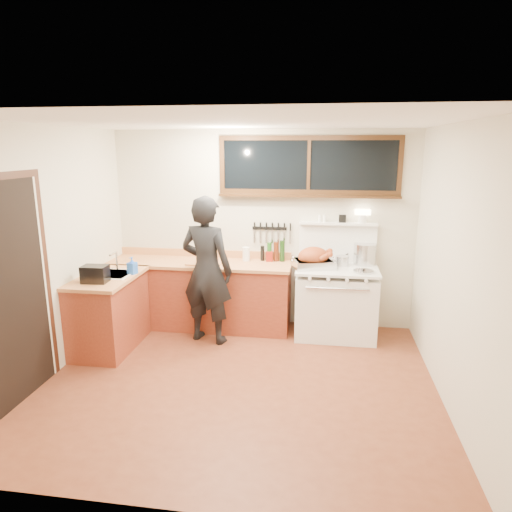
% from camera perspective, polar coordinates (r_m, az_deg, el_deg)
% --- Properties ---
extents(ground_plane, '(4.00, 3.50, 0.02)m').
position_cam_1_polar(ground_plane, '(4.92, -2.11, -15.60)').
color(ground_plane, '#602B19').
extents(room_shell, '(4.10, 3.60, 2.65)m').
position_cam_1_polar(room_shell, '(4.36, -2.30, 3.82)').
color(room_shell, beige).
rests_on(room_shell, ground).
extents(counter_back, '(2.44, 0.64, 1.00)m').
position_cam_1_polar(counter_back, '(6.20, -6.99, -4.69)').
color(counter_back, maroon).
rests_on(counter_back, ground).
extents(counter_left, '(0.64, 1.09, 0.90)m').
position_cam_1_polar(counter_left, '(5.79, -17.87, -6.65)').
color(counter_left, maroon).
rests_on(counter_left, ground).
extents(sink_unit, '(0.50, 0.45, 0.37)m').
position_cam_1_polar(sink_unit, '(5.72, -17.65, -2.70)').
color(sink_unit, white).
rests_on(sink_unit, counter_left).
extents(vintage_stove, '(1.02, 0.74, 1.60)m').
position_cam_1_polar(vintage_stove, '(5.95, 9.94, -5.45)').
color(vintage_stove, white).
rests_on(vintage_stove, ground).
extents(back_window, '(2.32, 0.13, 0.77)m').
position_cam_1_polar(back_window, '(5.95, 6.59, 10.37)').
color(back_window, black).
rests_on(back_window, room_shell).
extents(left_doorway, '(0.02, 1.04, 2.17)m').
position_cam_1_polar(left_doorway, '(4.79, -27.72, -3.79)').
color(left_doorway, black).
rests_on(left_doorway, ground).
extents(knife_strip, '(0.52, 0.03, 0.28)m').
position_cam_1_polar(knife_strip, '(6.08, 1.88, 3.36)').
color(knife_strip, black).
rests_on(knife_strip, room_shell).
extents(man, '(0.76, 0.59, 1.83)m').
position_cam_1_polar(man, '(5.59, -6.18, -1.79)').
color(man, black).
rests_on(man, ground).
extents(soap_bottle, '(0.12, 0.12, 0.21)m').
position_cam_1_polar(soap_bottle, '(5.63, -15.22, -1.14)').
color(soap_bottle, blue).
rests_on(soap_bottle, counter_left).
extents(toaster, '(0.29, 0.21, 0.19)m').
position_cam_1_polar(toaster, '(5.41, -19.47, -2.14)').
color(toaster, black).
rests_on(toaster, counter_left).
extents(cutting_board, '(0.45, 0.35, 0.15)m').
position_cam_1_polar(cutting_board, '(5.96, -6.36, -0.42)').
color(cutting_board, '#C7824F').
rests_on(cutting_board, counter_back).
extents(roast_turkey, '(0.58, 0.50, 0.26)m').
position_cam_1_polar(roast_turkey, '(5.77, 7.22, -0.41)').
color(roast_turkey, silver).
rests_on(roast_turkey, vintage_stove).
extents(stockpot, '(0.32, 0.32, 0.27)m').
position_cam_1_polar(stockpot, '(6.04, 13.46, 0.26)').
color(stockpot, silver).
rests_on(stockpot, vintage_stove).
extents(saucepan, '(0.22, 0.30, 0.12)m').
position_cam_1_polar(saucepan, '(5.93, 10.72, -0.58)').
color(saucepan, silver).
rests_on(saucepan, vintage_stove).
extents(pot_lid, '(0.27, 0.27, 0.04)m').
position_cam_1_polar(pot_lid, '(5.67, 13.28, -1.87)').
color(pot_lid, silver).
rests_on(pot_lid, vintage_stove).
extents(coffee_tin, '(0.09, 0.08, 0.13)m').
position_cam_1_polar(coffee_tin, '(6.04, 1.69, -0.05)').
color(coffee_tin, maroon).
rests_on(coffee_tin, counter_back).
extents(pitcher, '(0.13, 0.13, 0.18)m').
position_cam_1_polar(pitcher, '(6.06, -1.23, 0.25)').
color(pitcher, white).
rests_on(pitcher, counter_back).
extents(bottle_cluster, '(0.32, 0.07, 0.28)m').
position_cam_1_polar(bottle_cluster, '(6.04, 2.32, 0.55)').
color(bottle_cluster, black).
rests_on(bottle_cluster, counter_back).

